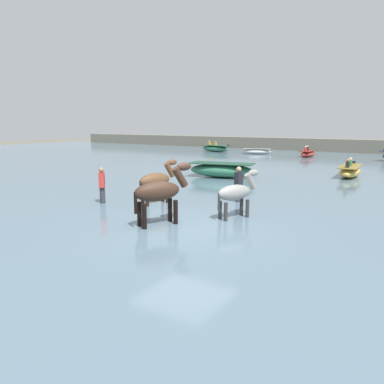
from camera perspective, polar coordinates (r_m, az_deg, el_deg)
ground_plane at (r=10.76m, az=-1.19°, el=-6.74°), size 120.00×120.00×0.00m
water_surface at (r=19.60m, az=15.56°, el=1.25°), size 90.00×90.00×0.26m
horse_lead_dark_bay at (r=10.66m, az=-5.10°, el=-0.12°), size 1.12×1.86×2.08m
horse_trailing_bay at (r=13.55m, az=-5.63°, el=1.71°), size 0.79×1.74×1.89m
horse_flank_grey at (r=11.52m, az=6.94°, el=-0.26°), size 0.95×1.59×1.77m
boat_near_port at (r=22.39m, az=23.66°, el=3.04°), size 1.20×3.26×1.09m
boat_far_offshore at (r=36.63m, az=10.15°, el=6.34°), size 2.97×1.73×0.52m
boat_mid_outer at (r=39.19m, az=3.74°, el=6.89°), size 3.73×1.83×1.16m
boat_distant_west at (r=34.68m, az=17.83°, el=5.79°), size 1.04×2.80×1.02m
boat_far_inshore at (r=20.30m, az=4.71°, el=3.45°), size 3.90×2.11×0.81m
person_onlooker_right at (r=13.93m, az=7.33°, el=0.88°), size 0.24×0.34×1.63m
person_onlooker_left at (r=14.02m, az=-13.99°, el=0.71°), size 0.36×0.37×1.63m
far_shoreline at (r=41.80m, az=25.35°, el=6.40°), size 80.00×2.40×1.62m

